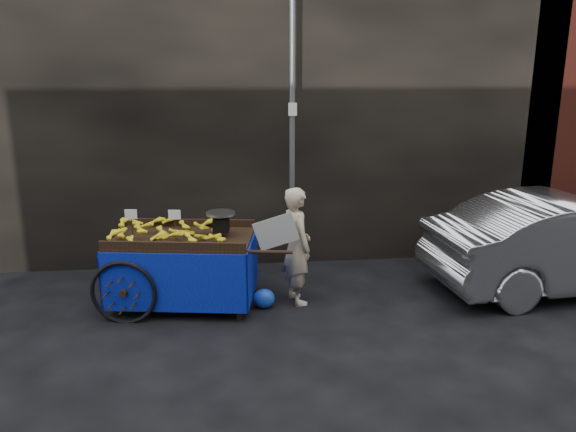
{
  "coord_description": "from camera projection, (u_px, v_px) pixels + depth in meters",
  "views": [
    {
      "loc": [
        -0.63,
        -6.69,
        2.98
      ],
      "look_at": [
        0.15,
        0.5,
        1.05
      ],
      "focal_mm": 35.0,
      "sensor_mm": 36.0,
      "label": 1
    }
  ],
  "objects": [
    {
      "name": "parked_car",
      "position": [
        573.0,
        243.0,
        7.65
      ],
      "size": [
        4.11,
        1.77,
        1.31
      ],
      "primitive_type": "imported",
      "rotation": [
        0.0,
        0.0,
        1.67
      ],
      "color": "silver",
      "rests_on": "ground"
    },
    {
      "name": "building_wall",
      "position": [
        289.0,
        97.0,
        9.16
      ],
      "size": [
        13.5,
        2.0,
        5.0
      ],
      "color": "black",
      "rests_on": "ground"
    },
    {
      "name": "street_pole",
      "position": [
        292.0,
        137.0,
        8.03
      ],
      "size": [
        0.12,
        0.1,
        4.0
      ],
      "color": "slate",
      "rests_on": "ground"
    },
    {
      "name": "plastic_bag",
      "position": [
        264.0,
        299.0,
        7.14
      ],
      "size": [
        0.28,
        0.22,
        0.25
      ],
      "primitive_type": "ellipsoid",
      "color": "blue",
      "rests_on": "ground"
    },
    {
      "name": "banana_cart",
      "position": [
        178.0,
        244.0,
        7.09
      ],
      "size": [
        2.55,
        1.46,
        1.31
      ],
      "rotation": [
        0.0,
        0.0,
        -0.16
      ],
      "color": "black",
      "rests_on": "ground"
    },
    {
      "name": "ground",
      "position": [
        280.0,
        304.0,
        7.26
      ],
      "size": [
        80.0,
        80.0,
        0.0
      ],
      "primitive_type": "plane",
      "color": "black",
      "rests_on": "ground"
    },
    {
      "name": "vendor",
      "position": [
        297.0,
        246.0,
        7.17
      ],
      "size": [
        0.83,
        0.64,
        1.53
      ],
      "rotation": [
        0.0,
        0.0,
        1.86
      ],
      "color": "#C7B494",
      "rests_on": "ground"
    }
  ]
}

